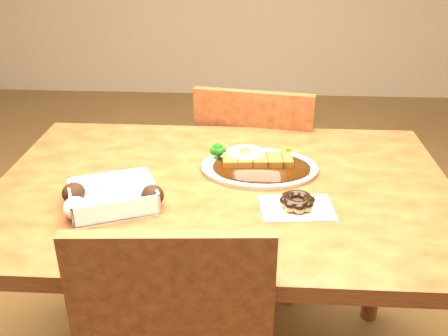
# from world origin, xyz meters

# --- Properties ---
(table) EXTENTS (1.20, 0.80, 0.75)m
(table) POSITION_xyz_m (0.00, 0.00, 0.65)
(table) COLOR #4E240F
(table) RESTS_ON ground
(chair_far) EXTENTS (0.48, 0.48, 0.87)m
(chair_far) POSITION_xyz_m (0.09, 0.54, 0.48)
(chair_far) COLOR #4E240F
(chair_far) RESTS_ON ground
(katsu_curry_plate) EXTENTS (0.31, 0.23, 0.06)m
(katsu_curry_plate) POSITION_xyz_m (0.09, 0.09, 0.77)
(katsu_curry_plate) COLOR white
(katsu_curry_plate) RESTS_ON table
(donut_box) EXTENTS (0.25, 0.22, 0.06)m
(donut_box) POSITION_xyz_m (-0.26, -0.13, 0.78)
(donut_box) COLOR white
(donut_box) RESTS_ON table
(pon_de_ring) EXTENTS (0.19, 0.14, 0.03)m
(pon_de_ring) POSITION_xyz_m (0.18, -0.11, 0.77)
(pon_de_ring) COLOR silver
(pon_de_ring) RESTS_ON table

